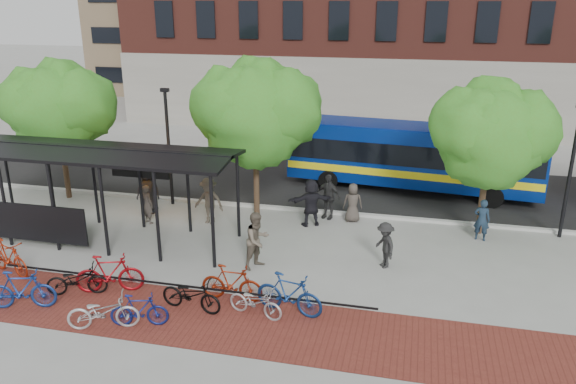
% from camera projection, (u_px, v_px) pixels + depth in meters
% --- Properties ---
extents(ground, '(160.00, 160.00, 0.00)m').
position_uv_depth(ground, '(311.00, 253.00, 20.18)').
color(ground, '#9E9E99').
rests_on(ground, ground).
extents(asphalt_street, '(160.00, 8.00, 0.01)m').
position_uv_depth(asphalt_street, '(342.00, 185.00, 27.53)').
color(asphalt_street, black).
rests_on(asphalt_street, ground).
extents(curb, '(160.00, 0.25, 0.12)m').
position_uv_depth(curb, '(329.00, 212.00, 23.84)').
color(curb, '#B7B7B2').
rests_on(curb, ground).
extents(brick_strip, '(24.00, 3.00, 0.01)m').
position_uv_depth(brick_strip, '(209.00, 319.00, 16.02)').
color(brick_strip, maroon).
rests_on(brick_strip, ground).
extents(bike_rack_rail, '(12.00, 0.05, 0.95)m').
position_uv_depth(bike_rack_rail, '(180.00, 298.00, 17.13)').
color(bike_rack_rail, black).
rests_on(bike_rack_rail, ground).
extents(bus_shelter, '(10.60, 3.07, 3.60)m').
position_uv_depth(bus_shelter, '(92.00, 162.00, 20.52)').
color(bus_shelter, black).
rests_on(bus_shelter, ground).
extents(tree_a, '(4.90, 4.00, 6.18)m').
position_uv_depth(tree_a, '(59.00, 106.00, 24.45)').
color(tree_a, '#382619').
rests_on(tree_a, ground).
extents(tree_b, '(5.15, 4.20, 6.47)m').
position_uv_depth(tree_b, '(258.00, 109.00, 22.43)').
color(tree_b, '#382619').
rests_on(tree_b, ground).
extents(tree_c, '(4.66, 3.80, 5.92)m').
position_uv_depth(tree_c, '(493.00, 131.00, 20.61)').
color(tree_c, '#382619').
rests_on(tree_c, ground).
extents(lamp_post_left, '(0.35, 0.20, 5.12)m').
position_uv_depth(lamp_post_left, '(169.00, 144.00, 24.11)').
color(lamp_post_left, black).
rests_on(lamp_post_left, ground).
extents(lamp_post_right, '(0.35, 0.20, 5.12)m').
position_uv_depth(lamp_post_right, '(571.00, 168.00, 20.64)').
color(lamp_post_right, black).
rests_on(lamp_post_right, ground).
extents(bus, '(11.78, 3.72, 3.13)m').
position_uv_depth(bus, '(412.00, 154.00, 26.22)').
color(bus, navy).
rests_on(bus, ground).
extents(bike_1, '(2.09, 1.23, 1.21)m').
position_uv_depth(bike_1, '(9.00, 257.00, 18.46)').
color(bike_1, '#9A270E').
rests_on(bike_1, ground).
extents(bike_3, '(2.09, 1.10, 1.21)m').
position_uv_depth(bike_3, '(21.00, 290.00, 16.40)').
color(bike_3, navy).
rests_on(bike_3, ground).
extents(bike_4, '(1.94, 1.22, 0.96)m').
position_uv_depth(bike_4, '(77.00, 280.00, 17.22)').
color(bike_4, black).
rests_on(bike_4, ground).
extents(bike_5, '(2.16, 1.24, 1.25)m').
position_uv_depth(bike_5, '(110.00, 274.00, 17.31)').
color(bike_5, maroon).
rests_on(bike_5, ground).
extents(bike_6, '(2.08, 1.30, 1.03)m').
position_uv_depth(bike_6, '(103.00, 312.00, 15.43)').
color(bike_6, '#A8A8AB').
rests_on(bike_6, ground).
extents(bike_7, '(1.69, 0.87, 0.98)m').
position_uv_depth(bike_7, '(139.00, 310.00, 15.54)').
color(bike_7, navy).
rests_on(bike_7, ground).
extents(bike_8, '(2.00, 0.93, 1.01)m').
position_uv_depth(bike_8, '(191.00, 295.00, 16.33)').
color(bike_8, black).
rests_on(bike_8, ground).
extents(bike_9, '(1.93, 0.56, 1.16)m').
position_uv_depth(bike_9, '(232.00, 283.00, 16.85)').
color(bike_9, maroon).
rests_on(bike_9, ground).
extents(bike_10, '(1.80, 0.99, 0.90)m').
position_uv_depth(bike_10, '(256.00, 302.00, 16.05)').
color(bike_10, '#B0B0B3').
rests_on(bike_10, ground).
extents(bike_11, '(2.15, 1.01, 1.25)m').
position_uv_depth(bike_11, '(289.00, 294.00, 16.13)').
color(bike_11, navy).
rests_on(bike_11, ground).
extents(pedestrian_0, '(1.09, 0.84, 1.97)m').
position_uv_depth(pedestrian_0, '(148.00, 190.00, 23.72)').
color(pedestrian_0, black).
rests_on(pedestrian_0, ground).
extents(pedestrian_1, '(0.70, 0.62, 1.62)m').
position_uv_depth(pedestrian_1, '(147.00, 204.00, 22.62)').
color(pedestrian_1, '#443C36').
rests_on(pedestrian_1, ground).
extents(pedestrian_3, '(1.31, 0.84, 1.92)m').
position_uv_depth(pedestrian_3, '(209.00, 201.00, 22.55)').
color(pedestrian_3, '#4D4539').
rests_on(pedestrian_3, ground).
extents(pedestrian_4, '(1.20, 0.81, 1.90)m').
position_uv_depth(pedestrian_4, '(328.00, 196.00, 23.10)').
color(pedestrian_4, '#292929').
rests_on(pedestrian_4, ground).
extents(pedestrian_5, '(1.88, 1.31, 1.95)m').
position_uv_depth(pedestrian_5, '(311.00, 202.00, 22.33)').
color(pedestrian_5, black).
rests_on(pedestrian_5, ground).
extents(pedestrian_6, '(0.87, 0.66, 1.62)m').
position_uv_depth(pedestrian_6, '(353.00, 203.00, 22.78)').
color(pedestrian_6, '#423B35').
rests_on(pedestrian_6, ground).
extents(pedestrian_7, '(0.67, 0.52, 1.63)m').
position_uv_depth(pedestrian_7, '(482.00, 220.00, 21.02)').
color(pedestrian_7, '#1B2C40').
rests_on(pedestrian_7, ground).
extents(pedestrian_8, '(1.14, 1.21, 1.98)m').
position_uv_depth(pedestrian_8, '(257.00, 240.00, 18.82)').
color(pedestrian_8, brown).
rests_on(pedestrian_8, ground).
extents(pedestrian_9, '(1.05, 1.20, 1.61)m').
position_uv_depth(pedestrian_9, '(385.00, 245.00, 18.89)').
color(pedestrian_9, black).
rests_on(pedestrian_9, ground).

